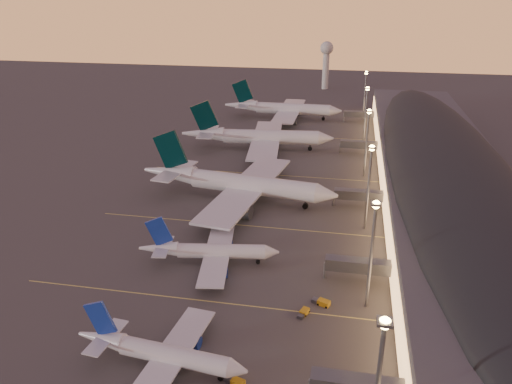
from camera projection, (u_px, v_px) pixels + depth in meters
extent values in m
plane|color=#44413F|center=(212.00, 289.00, 118.70)|extent=(700.00, 700.00, 0.00)
cylinder|color=silver|center=(175.00, 356.00, 92.34)|extent=(21.73, 5.88, 3.66)
cone|color=silver|center=(238.00, 370.00, 88.98)|extent=(3.83, 4.00, 3.66)
cone|color=silver|center=(101.00, 338.00, 96.37)|extent=(10.03, 4.65, 3.66)
cube|color=silver|center=(170.00, 358.00, 92.87)|extent=(9.41, 31.26, 0.40)
cylinder|color=navy|center=(189.00, 341.00, 99.14)|extent=(5.11, 3.23, 2.74)
cube|color=navy|center=(100.00, 318.00, 94.44)|extent=(6.72, 1.24, 7.93)
cube|color=silver|center=(106.00, 337.00, 95.84)|extent=(4.60, 11.38, 0.26)
cylinder|color=black|center=(221.00, 377.00, 90.88)|extent=(0.32, 0.32, 1.44)
cylinder|color=black|center=(221.00, 378.00, 90.96)|extent=(1.08, 0.74, 1.02)
cylinder|color=black|center=(173.00, 356.00, 96.04)|extent=(0.32, 0.32, 1.44)
cylinder|color=black|center=(173.00, 357.00, 96.12)|extent=(1.08, 0.74, 1.02)
cylinder|color=black|center=(161.00, 374.00, 91.51)|extent=(0.32, 0.32, 1.44)
cylinder|color=black|center=(161.00, 375.00, 91.59)|extent=(1.08, 0.74, 1.02)
cylinder|color=silver|center=(221.00, 251.00, 128.68)|extent=(22.83, 7.22, 3.83)
cone|color=silver|center=(272.00, 252.00, 128.22)|extent=(4.17, 4.34, 3.83)
cone|color=silver|center=(159.00, 248.00, 129.07)|extent=(10.63, 5.34, 3.83)
cube|color=silver|center=(217.00, 253.00, 128.97)|extent=(11.38, 32.89, 0.42)
cylinder|color=navy|center=(223.00, 245.00, 136.00)|extent=(5.46, 3.62, 2.87)
cylinder|color=navy|center=(217.00, 272.00, 122.87)|extent=(5.46, 3.62, 2.87)
cube|color=navy|center=(159.00, 231.00, 127.16)|extent=(7.03, 1.64, 8.31)
cube|color=silver|center=(163.00, 247.00, 128.81)|extent=(5.36, 12.04, 0.27)
cylinder|color=black|center=(258.00, 261.00, 129.36)|extent=(0.35, 0.35, 1.51)
cylinder|color=black|center=(258.00, 262.00, 129.44)|extent=(1.16, 0.83, 1.07)
cylinder|color=black|center=(216.00, 255.00, 132.23)|extent=(0.35, 0.35, 1.51)
cylinder|color=black|center=(216.00, 256.00, 132.32)|extent=(1.16, 0.83, 1.07)
cylinder|color=black|center=(214.00, 265.00, 127.28)|extent=(0.35, 0.35, 1.51)
cylinder|color=black|center=(214.00, 266.00, 127.36)|extent=(1.16, 0.83, 1.07)
cylinder|color=silver|center=(253.00, 185.00, 165.11)|extent=(43.21, 12.43, 6.46)
cone|color=silver|center=(327.00, 195.00, 157.61)|extent=(7.74, 7.37, 6.46)
cone|color=silver|center=(170.00, 172.00, 174.18)|extent=(20.01, 9.12, 6.46)
cube|color=silver|center=(247.00, 188.00, 166.17)|extent=(21.11, 63.58, 0.71)
cylinder|color=#54565B|center=(264.00, 180.00, 178.59)|extent=(10.24, 6.16, 4.85)
cylinder|color=#54565B|center=(236.00, 210.00, 154.57)|extent=(10.24, 6.16, 4.85)
cube|color=black|center=(170.00, 150.00, 170.72)|extent=(12.75, 2.76, 14.34)
cube|color=silver|center=(175.00, 171.00, 173.10)|extent=(10.00, 23.23, 0.45)
cylinder|color=black|center=(305.00, 205.00, 161.41)|extent=(0.58, 0.58, 2.58)
cylinder|color=black|center=(305.00, 206.00, 161.55)|extent=(1.95, 1.37, 1.81)
cylinder|color=black|center=(248.00, 192.00, 171.83)|extent=(0.58, 0.58, 2.58)
cylinder|color=black|center=(248.00, 193.00, 171.97)|extent=(1.95, 1.37, 1.81)
cylinder|color=black|center=(239.00, 202.00, 163.92)|extent=(0.58, 0.58, 2.58)
cylinder|color=black|center=(239.00, 203.00, 164.07)|extent=(1.95, 1.37, 1.81)
cylinder|color=silver|center=(271.00, 137.00, 218.92)|extent=(41.87, 10.63, 6.27)
cone|color=silver|center=(326.00, 138.00, 217.04)|extent=(7.31, 6.94, 6.27)
cone|color=silver|center=(203.00, 134.00, 220.98)|extent=(19.27, 8.22, 6.27)
cube|color=silver|center=(266.00, 139.00, 219.50)|extent=(18.39, 61.51, 0.69)
cylinder|color=#54565B|center=(271.00, 136.00, 232.48)|extent=(9.80, 5.67, 4.70)
cylinder|color=#54565B|center=(267.00, 153.00, 207.91)|extent=(9.80, 5.67, 4.70)
cube|color=black|center=(204.00, 116.00, 217.83)|extent=(12.39, 2.25, 13.91)
cube|color=silver|center=(208.00, 132.00, 220.45)|extent=(8.96, 22.39, 0.44)
cylinder|color=black|center=(310.00, 148.00, 219.23)|extent=(0.55, 0.55, 2.51)
cylinder|color=black|center=(310.00, 148.00, 219.37)|extent=(1.86, 1.28, 1.75)
cylinder|color=black|center=(264.00, 144.00, 224.89)|extent=(0.55, 0.55, 2.51)
cylinder|color=black|center=(264.00, 144.00, 225.04)|extent=(1.86, 1.28, 1.75)
cylinder|color=black|center=(262.00, 149.00, 216.81)|extent=(0.55, 0.55, 2.51)
cylinder|color=black|center=(262.00, 150.00, 216.95)|extent=(1.86, 1.28, 1.75)
cylinder|color=silver|center=(293.00, 109.00, 270.55)|extent=(39.78, 6.33, 6.01)
cone|color=silver|center=(336.00, 111.00, 266.33)|extent=(6.46, 6.06, 6.01)
cone|color=silver|center=(241.00, 105.00, 275.54)|extent=(17.99, 6.15, 6.01)
cube|color=silver|center=(289.00, 111.00, 271.30)|extent=(12.00, 58.16, 0.66)
cylinder|color=#54565B|center=(294.00, 109.00, 283.42)|extent=(9.01, 4.58, 4.51)
cylinder|color=#54565B|center=(288.00, 120.00, 260.26)|extent=(9.01, 4.58, 4.51)
cube|color=black|center=(243.00, 91.00, 272.43)|extent=(11.86, 1.00, 13.33)
cube|color=silver|center=(245.00, 104.00, 274.80)|extent=(6.58, 20.96, 0.42)
cylinder|color=black|center=(323.00, 118.00, 269.10)|extent=(0.48, 0.48, 2.40)
cylinder|color=black|center=(323.00, 119.00, 269.23)|extent=(1.69, 1.06, 1.68)
cylinder|color=black|center=(288.00, 115.00, 276.55)|extent=(0.48, 0.48, 2.40)
cylinder|color=black|center=(288.00, 115.00, 276.69)|extent=(1.69, 1.06, 1.68)
cylinder|color=black|center=(286.00, 118.00, 268.92)|extent=(0.48, 0.48, 2.40)
cylinder|color=black|center=(286.00, 119.00, 269.06)|extent=(1.69, 1.06, 1.68)
cube|color=#4C4B50|center=(442.00, 177.00, 171.36)|extent=(40.00, 255.00, 12.00)
ellipsoid|color=black|center=(445.00, 161.00, 169.08)|extent=(39.00, 253.00, 10.92)
cube|color=#ECA660|center=(382.00, 176.00, 175.29)|extent=(0.40, 244.80, 8.00)
cube|color=#54565B|center=(359.00, 265.00, 120.10)|extent=(16.00, 3.20, 3.00)
cylinder|color=slate|center=(325.00, 270.00, 122.37)|extent=(0.70, 0.70, 4.40)
cube|color=#54565B|center=(359.00, 195.00, 160.96)|extent=(16.00, 3.20, 3.00)
cylinder|color=slate|center=(334.00, 199.00, 163.24)|extent=(0.70, 0.70, 4.40)
cube|color=#54565B|center=(359.00, 144.00, 212.72)|extent=(16.00, 3.20, 3.00)
cylinder|color=slate|center=(340.00, 148.00, 215.00)|extent=(0.70, 0.70, 4.40)
cube|color=#54565B|center=(359.00, 114.00, 263.58)|extent=(16.00, 3.20, 3.00)
cylinder|color=slate|center=(344.00, 118.00, 265.86)|extent=(0.70, 0.70, 4.40)
cube|color=slate|center=(385.00, 322.00, 66.47)|extent=(2.20, 2.20, 0.50)
sphere|color=#FFC75C|center=(385.00, 323.00, 66.55)|extent=(1.80, 1.80, 1.80)
cylinder|color=slate|center=(371.00, 257.00, 107.62)|extent=(0.70, 0.70, 25.00)
cube|color=slate|center=(376.00, 204.00, 102.80)|extent=(2.20, 2.20, 0.50)
sphere|color=#FFC75C|center=(376.00, 205.00, 102.87)|extent=(1.80, 1.80, 1.80)
cylinder|color=slate|center=(368.00, 189.00, 143.95)|extent=(0.70, 0.70, 25.00)
cube|color=slate|center=(372.00, 147.00, 139.12)|extent=(2.20, 2.20, 0.50)
sphere|color=#FFC75C|center=(372.00, 148.00, 139.20)|extent=(1.80, 1.80, 1.80)
cylinder|color=slate|center=(366.00, 145.00, 184.81)|extent=(0.70, 0.70, 25.00)
cube|color=slate|center=(369.00, 111.00, 179.99)|extent=(2.20, 2.20, 0.50)
sphere|color=#FFC75C|center=(369.00, 111.00, 180.06)|extent=(1.80, 1.80, 1.80)
cylinder|color=slate|center=(365.00, 116.00, 225.68)|extent=(0.70, 0.70, 25.00)
cube|color=slate|center=(368.00, 88.00, 220.85)|extent=(2.20, 2.20, 0.50)
sphere|color=#FFC75C|center=(368.00, 89.00, 220.93)|extent=(1.80, 1.80, 1.80)
cylinder|color=slate|center=(364.00, 96.00, 266.54)|extent=(0.70, 0.70, 25.00)
cube|color=slate|center=(366.00, 72.00, 261.72)|extent=(2.20, 2.20, 0.50)
sphere|color=#FFC75C|center=(366.00, 73.00, 261.79)|extent=(1.80, 1.80, 1.80)
cylinder|color=silver|center=(326.00, 70.00, 348.11)|extent=(4.40, 4.40, 26.00)
sphere|color=silver|center=(327.00, 48.00, 342.41)|extent=(9.00, 9.00, 9.00)
cube|color=#D8C659|center=(206.00, 301.00, 114.15)|extent=(90.00, 0.36, 0.00)
cube|color=#D8C659|center=(243.00, 225.00, 150.48)|extent=(90.00, 0.36, 0.00)
cube|color=#D8C659|center=(268.00, 174.00, 191.34)|extent=(90.00, 0.36, 0.00)
cube|color=#D8C659|center=(287.00, 136.00, 241.29)|extent=(90.00, 0.36, 0.00)
cube|color=gold|center=(238.00, 383.00, 89.84)|extent=(2.73, 2.14, 1.09)
cube|color=#54565B|center=(229.00, 380.00, 90.69)|extent=(1.72, 1.65, 0.80)
cylinder|color=black|center=(244.00, 383.00, 90.18)|extent=(0.47, 0.30, 0.44)
cylinder|color=black|center=(236.00, 380.00, 90.97)|extent=(0.47, 0.30, 0.44)
cube|color=gold|center=(324.00, 303.00, 112.44)|extent=(3.12, 2.57, 1.23)
cube|color=#54565B|center=(316.00, 301.00, 113.52)|extent=(2.00, 1.94, 0.90)
cylinder|color=black|center=(329.00, 304.00, 112.73)|extent=(0.53, 0.37, 0.49)
cylinder|color=black|center=(326.00, 307.00, 111.42)|extent=(0.53, 0.37, 0.49)
cylinder|color=black|center=(321.00, 301.00, 113.74)|extent=(0.53, 0.37, 0.49)
cylinder|color=black|center=(318.00, 305.00, 112.44)|extent=(0.53, 0.37, 0.49)
cube|color=gold|center=(304.00, 312.00, 109.51)|extent=(2.21, 2.73, 1.09)
cube|color=#54565B|center=(301.00, 316.00, 108.16)|extent=(1.68, 1.74, 0.79)
cylinder|color=black|center=(303.00, 310.00, 110.69)|extent=(0.32, 0.47, 0.43)
cylinder|color=black|center=(309.00, 312.00, 109.98)|extent=(0.32, 0.47, 0.43)
cylinder|color=black|center=(300.00, 314.00, 109.29)|extent=(0.32, 0.47, 0.43)
cylinder|color=black|center=(306.00, 316.00, 108.57)|extent=(0.32, 0.47, 0.43)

